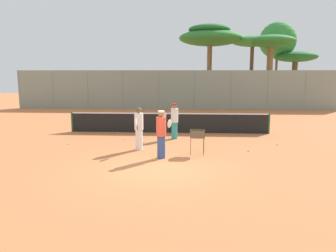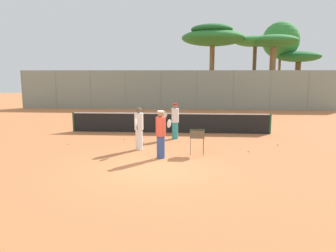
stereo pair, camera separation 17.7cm
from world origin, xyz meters
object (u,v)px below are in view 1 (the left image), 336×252
Objects in this scene: player_yellow_shirt at (174,121)px; ball_cart at (197,136)px; player_red_cap at (139,128)px; tennis_net at (169,122)px; parked_car at (122,99)px; player_white_outfit at (161,134)px.

player_yellow_shirt is 3.26m from ball_cart.
player_red_cap is at bearing 164.50° from ball_cart.
parked_car is (-5.54, 14.78, 0.10)m from tennis_net.
ball_cart is at bearing -73.43° from tennis_net.
player_white_outfit reaches higher than ball_cart.
player_red_cap is 1.03× the size of player_yellow_shirt.
player_red_cap reaches higher than tennis_net.
ball_cart is at bearing 96.42° from player_yellow_shirt.
player_yellow_shirt reaches higher than parked_car.
player_white_outfit is 20.87m from parked_car.
tennis_net is at bearing 31.34° from player_white_outfit.
parked_car is at bearing 110.54° from tennis_net.
parked_car is (-4.52, 18.80, -0.25)m from player_red_cap.
tennis_net is 5.92× the size of player_white_outfit.
player_white_outfit is at bearing 72.77° from player_yellow_shirt.
ball_cart is at bearing -34.00° from player_white_outfit.
tennis_net is 4.90m from ball_cart.
tennis_net is 6.02× the size of player_red_cap.
player_white_outfit reaches higher than player_red_cap.
ball_cart is (1.04, -3.09, -0.15)m from player_yellow_shirt.
player_yellow_shirt is 0.41× the size of parked_car.
tennis_net is 5.35m from player_white_outfit.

